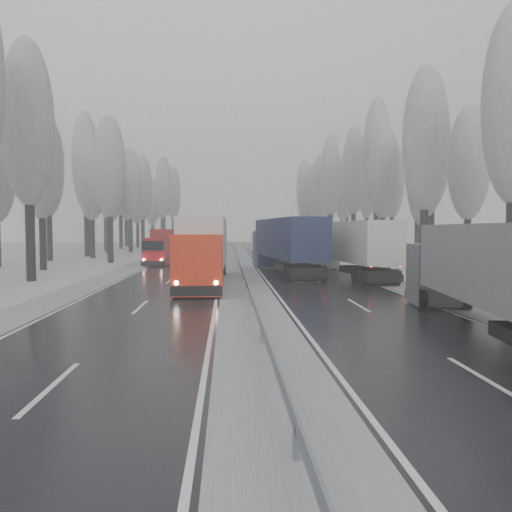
{
  "coord_description": "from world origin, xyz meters",
  "views": [
    {
      "loc": [
        -1.1,
        -11.79,
        3.75
      ],
      "look_at": [
        0.51,
        16.35,
        2.2
      ],
      "focal_mm": 35.0,
      "sensor_mm": 36.0,
      "label": 1
    }
  ],
  "objects": [
    {
      "name": "ground",
      "position": [
        0.0,
        0.0,
        0.0
      ],
      "size": [
        260.0,
        260.0,
        0.0
      ],
      "primitive_type": "plane",
      "color": "silver",
      "rests_on": "ground"
    },
    {
      "name": "carriageway_right",
      "position": [
        5.25,
        30.0,
        0.01
      ],
      "size": [
        7.5,
        200.0,
        0.03
      ],
      "primitive_type": "cube",
      "color": "black",
      "rests_on": "ground"
    },
    {
      "name": "carriageway_left",
      "position": [
        -5.25,
        30.0,
        0.01
      ],
      "size": [
        7.5,
        200.0,
        0.03
      ],
      "primitive_type": "cube",
      "color": "black",
      "rests_on": "ground"
    },
    {
      "name": "median_slush",
      "position": [
        0.0,
        30.0,
        0.02
      ],
      "size": [
        3.0,
        200.0,
        0.04
      ],
      "primitive_type": "cube",
      "color": "#A7AAAF",
      "rests_on": "ground"
    },
    {
      "name": "shoulder_right",
      "position": [
        10.2,
        30.0,
        0.02
      ],
      "size": [
        2.4,
        200.0,
        0.04
      ],
      "primitive_type": "cube",
      "color": "#A7AAAF",
      "rests_on": "ground"
    },
    {
      "name": "shoulder_left",
      "position": [
        -10.2,
        30.0,
        0.02
      ],
      "size": [
        2.4,
        200.0,
        0.04
      ],
      "primitive_type": "cube",
      "color": "#A7AAAF",
      "rests_on": "ground"
    },
    {
      "name": "median_guardrail",
      "position": [
        0.0,
        29.99,
        0.6
      ],
      "size": [
        0.12,
        200.0,
        0.76
      ],
      "color": "slate",
      "rests_on": "ground"
    },
    {
      "name": "tree_18",
      "position": [
        14.51,
        27.03,
        10.7
      ],
      "size": [
        3.6,
        3.6,
        16.58
      ],
      "color": "black",
      "rests_on": "ground"
    },
    {
      "name": "tree_19",
      "position": [
        20.02,
        31.03,
        9.42
      ],
      "size": [
        3.6,
        3.6,
        14.57
      ],
      "color": "black",
      "rests_on": "ground"
    },
    {
      "name": "tree_20",
      "position": [
        17.9,
        35.17,
        10.14
      ],
      "size": [
        3.6,
        3.6,
        15.71
      ],
      "color": "black",
      "rests_on": "ground"
    },
    {
      "name": "tree_21",
      "position": [
        20.12,
        39.17,
        12.0
      ],
      "size": [
        3.6,
        3.6,
        18.62
      ],
      "color": "black",
      "rests_on": "ground"
    },
    {
      "name": "tree_22",
      "position": [
        17.02,
        45.6,
        10.24
      ],
      "size": [
        3.6,
        3.6,
        15.86
      ],
      "color": "black",
      "rests_on": "ground"
    },
    {
      "name": "tree_23",
      "position": [
        23.31,
        49.6,
        8.77
      ],
      "size": [
        3.6,
        3.6,
        13.55
      ],
      "color": "black",
      "rests_on": "ground"
    },
    {
      "name": "tree_24",
      "position": [
        17.9,
        51.02,
        13.19
      ],
      "size": [
        3.6,
        3.6,
        20.49
      ],
      "color": "black",
      "rests_on": "ground"
    },
    {
      "name": "tree_25",
      "position": [
        24.81,
        55.02,
        12.52
      ],
      "size": [
        3.6,
        3.6,
        19.44
      ],
      "color": "black",
      "rests_on": "ground"
    },
    {
      "name": "tree_26",
      "position": [
        17.56,
        61.27,
        12.1
      ],
      "size": [
        3.6,
        3.6,
        18.78
      ],
      "color": "black",
      "rests_on": "ground"
    },
    {
      "name": "tree_27",
      "position": [
        24.72,
        65.27,
        11.36
      ],
      "size": [
        3.6,
        3.6,
        17.62
      ],
      "color": "black",
      "rests_on": "ground"
    },
    {
      "name": "tree_28",
      "position": [
        16.34,
        71.95,
        12.64
      ],
      "size": [
        3.6,
        3.6,
        19.62
      ],
      "color": "black",
      "rests_on": "ground"
    },
    {
      "name": "tree_29",
      "position": [
        23.71,
        75.95,
        11.67
      ],
      "size": [
        3.6,
        3.6,
        18.11
      ],
      "color": "black",
      "rests_on": "ground"
    },
    {
      "name": "tree_30",
      "position": [
        16.56,
        81.7,
        11.52
      ],
      "size": [
        3.6,
        3.6,
        17.86
      ],
      "color": "black",
      "rests_on": "ground"
    },
    {
      "name": "tree_31",
      "position": [
        22.48,
        85.7,
        11.97
      ],
      "size": [
        3.6,
        3.6,
        18.58
      ],
      "color": "black",
      "rests_on": "ground"
    },
    {
      "name": "tree_32",
      "position": [
        16.63,
        89.21,
        11.18
      ],
      "size": [
        3.6,
        3.6,
        17.33
      ],
      "color": "black",
      "rests_on": "ground"
    },
    {
      "name": "tree_33",
      "position": [
        19.77,
        93.21,
        9.26
      ],
      "size": [
        3.6,
        3.6,
        14.33
      ],
      "color": "black",
      "rests_on": "ground"
    },
    {
      "name": "tree_34",
      "position": [
        15.73,
        96.32,
        11.37
      ],
      "size": [
        3.6,
        3.6,
        17.63
      ],
      "color": "black",
      "rests_on": "ground"
    },
    {
      "name": "tree_35",
      "position": [
        24.94,
        100.32,
        11.77
      ],
      "size": [
        3.6,
        3.6,
        18.25
      ],
      "color": "black",
      "rests_on": "ground"
    },
    {
      "name": "tree_36",
      "position": [
        17.04,
        106.16,
        13.02
      ],
      "size": [
        3.6,
        3.6,
        20.23
      ],
      "color": "black",
      "rests_on": "ground"
    },
    {
      "name": "tree_37",
      "position": [
        24.02,
        110.16,
        10.56
      ],
      "size": [
        3.6,
        3.6,
        16.37
      ],
      "color": "black",
      "rests_on": "ground"
    },
    {
      "name": "tree_38",
      "position": [
        18.73,
        116.73,
        11.59
      ],
      "size": [
        3.6,
        3.6,
        17.97
      ],
      "color": "black",
      "rests_on": "ground"
    },
    {
      "name": "tree_39",
      "position": [
        21.55,
        120.73,
        10.45
      ],
      "size": [
        3.6,
        3.6,
        16.19
      ],
      "color": "black",
      "rests_on": "ground"
    },
    {
      "name": "tree_58",
      "position": [
        -15.13,
        24.57,
        11.1
      ],
      "size": [
        3.6,
        3.6,
        17.21
      ],
      "color": "black",
      "rests_on": "ground"
    },
    {
      "name": "tree_60",
      "position": [
        -17.75,
        34.2,
        9.59
      ],
      "size": [
        3.6,
        3.6,
        14.84
      ],
      "color": "black",
      "rests_on": "ground"
    },
    {
      "name": "tree_62",
      "position": [
        -13.94,
        43.73,
        10.36
      ],
      "size": [
        3.6,
        3.6,
        16.04
      ],
      "color": "black",
      "rests_on": "ground"
    },
    {
      "name": "tree_63",
      "position": [
        -21.85,
        47.73,
        10.89
      ],
      "size": [
        3.6,
        3.6,
        16.88
      ],
      "color": "black",
      "rests_on": "ground"
    },
    {
      "name": "tree_64",
      "position": [
        -18.26,
        52.71,
        9.96
      ],
      "size": [
        3.6,
        3.6,
        15.42
      ],
      "color": "black",
      "rests_on": "ground"
    },
    {
      "name": "tree_65",
      "position": [
        -20.05,
        56.71,
        12.55
      ],
      "size": [
        3.6,
        3.6,
        19.48
      ],
      "color": "black",
      "rests_on": "ground"
    },
    {
      "name": "tree_66",
      "position": [
        -18.16,
        62.35,
        9.84
      ],
      "size": [
        3.6,
        3.6,
        15.23
      ],
      "color": "black",
      "rests_on": "ground"
    },
    {
      "name": "tree_67",
      "position": [
        -19.54,
        66.35,
        11.03
      ],
      "size": [
        3.6,
        3.6,
        17.09
      ],
      "color": "black",
      "rests_on": "ground"
    },
    {
      "name": "tree_68",
      "position": [
        -16.58,
        69.11,
        10.75
      ],
      "size": [
        3.6,
        3.6,
        16.65
      ],
      "color": "black",
      "rests_on": "ground"
    },
    {
      "name": "tree_69",
      "position": [
        -21.42,
        73.11,
        12.46
      ],
      "size": [
        3.6,
        3.6,
        19.35
      ],
      "color": "black",
      "rests_on": "ground"
    },
    {
      "name": "tree_70",
      "position": [
        -16.33,
        79.19,
        11.03
      ],
      "size": [
        3.6,
        3.6,
        17.09
      ],
      "color": "black",
      "rests_on": "ground"
    },
    {
      "name": "tree_71",
      "position": [
        -21.09,
        83.19,
        12.63
      ],
      "size": [
        3.6,
        3.6,
        19.61
      ],
      "color": "black",
      "rests_on": "ground"
    },
    {
      "name": "tree_72",
      "position": [
        -18.93,
        88.54,
        9.76
      ],
      "size": [
        3.6,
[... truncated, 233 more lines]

